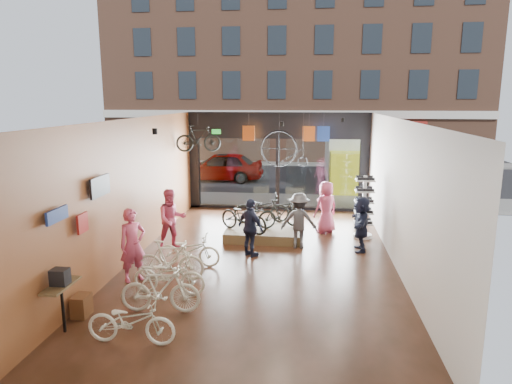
% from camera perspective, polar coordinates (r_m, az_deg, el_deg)
% --- Properties ---
extents(ground_plane, '(7.00, 12.00, 0.04)m').
position_cam_1_polar(ground_plane, '(12.49, 0.74, -8.67)').
color(ground_plane, black).
rests_on(ground_plane, ground).
extents(ceiling, '(7.00, 12.00, 0.04)m').
position_cam_1_polar(ceiling, '(11.73, 0.78, 9.21)').
color(ceiling, black).
rests_on(ceiling, ground).
extents(wall_left, '(0.04, 12.00, 3.80)m').
position_cam_1_polar(wall_left, '(12.81, -15.11, 0.35)').
color(wall_left, brown).
rests_on(wall_left, ground).
extents(wall_right, '(0.04, 12.00, 3.80)m').
position_cam_1_polar(wall_right, '(12.13, 17.54, -0.40)').
color(wall_right, beige).
rests_on(wall_right, ground).
extents(wall_back, '(7.00, 0.04, 3.80)m').
position_cam_1_polar(wall_back, '(6.25, -5.03, -11.09)').
color(wall_back, beige).
rests_on(wall_back, ground).
extents(storefront, '(7.00, 0.26, 3.80)m').
position_cam_1_polar(storefront, '(17.86, 2.74, 3.83)').
color(storefront, black).
rests_on(storefront, ground).
extents(exit_sign, '(0.35, 0.06, 0.18)m').
position_cam_1_polar(exit_sign, '(17.95, -4.98, 7.53)').
color(exit_sign, '#198C26').
rests_on(exit_sign, storefront).
extents(street_road, '(30.00, 18.00, 0.02)m').
position_cam_1_polar(street_road, '(27.03, 4.02, 2.36)').
color(street_road, black).
rests_on(street_road, ground).
extents(sidewalk_near, '(30.00, 2.40, 0.12)m').
position_cam_1_polar(sidewalk_near, '(19.37, 2.93, -1.10)').
color(sidewalk_near, slate).
rests_on(sidewalk_near, ground).
extents(sidewalk_far, '(30.00, 2.00, 0.12)m').
position_cam_1_polar(sidewalk_far, '(30.98, 4.37, 3.66)').
color(sidewalk_far, slate).
rests_on(sidewalk_far, ground).
extents(opposite_building, '(26.00, 5.00, 14.00)m').
position_cam_1_polar(opposite_building, '(33.29, 4.75, 16.18)').
color(opposite_building, brown).
rests_on(opposite_building, ground).
extents(street_car, '(4.54, 1.83, 1.55)m').
position_cam_1_polar(street_car, '(24.38, -4.49, 3.21)').
color(street_car, gray).
rests_on(street_car, street_road).
extents(box_truck, '(2.41, 7.24, 2.85)m').
position_cam_1_polar(box_truck, '(22.94, 11.92, 4.11)').
color(box_truck, silver).
rests_on(box_truck, street_road).
extents(floor_bike_0, '(1.62, 0.57, 0.85)m').
position_cam_1_polar(floor_bike_0, '(8.71, -15.34, -15.31)').
color(floor_bike_0, silver).
rests_on(floor_bike_0, ground_plane).
extents(floor_bike_1, '(1.68, 0.57, 0.99)m').
position_cam_1_polar(floor_bike_1, '(9.69, -11.90, -11.83)').
color(floor_bike_1, silver).
rests_on(floor_bike_1, ground_plane).
extents(floor_bike_2, '(1.69, 0.66, 0.87)m').
position_cam_1_polar(floor_bike_2, '(10.53, -10.83, -10.18)').
color(floor_bike_2, silver).
rests_on(floor_bike_2, ground_plane).
extents(floor_bike_3, '(1.67, 0.54, 0.99)m').
position_cam_1_polar(floor_bike_3, '(11.26, -10.69, -8.39)').
color(floor_bike_3, silver).
rests_on(floor_bike_3, ground_plane).
extents(floor_bike_4, '(1.66, 0.60, 0.87)m').
position_cam_1_polar(floor_bike_4, '(12.11, -8.40, -7.19)').
color(floor_bike_4, silver).
rests_on(floor_bike_4, ground_plane).
extents(display_platform, '(2.40, 1.80, 0.30)m').
position_cam_1_polar(display_platform, '(14.50, 1.13, -5.08)').
color(display_platform, '#4E3E23').
rests_on(display_platform, ground_plane).
extents(display_bike_left, '(1.84, 1.46, 0.93)m').
position_cam_1_polar(display_bike_left, '(13.96, -1.55, -3.10)').
color(display_bike_left, black).
rests_on(display_bike_left, display_platform).
extents(display_bike_mid, '(1.57, 1.03, 0.92)m').
position_cam_1_polar(display_bike_mid, '(14.40, 3.15, -2.70)').
color(display_bike_mid, black).
rests_on(display_bike_mid, display_platform).
extents(display_bike_right, '(1.89, 0.91, 0.95)m').
position_cam_1_polar(display_bike_right, '(14.96, 0.69, -2.06)').
color(display_bike_right, black).
rests_on(display_bike_right, display_platform).
extents(customer_0, '(0.76, 0.75, 1.78)m').
position_cam_1_polar(customer_0, '(11.31, -15.15, -6.42)').
color(customer_0, '#CC4C72').
rests_on(customer_0, ground_plane).
extents(customer_1, '(1.08, 1.01, 1.77)m').
position_cam_1_polar(customer_1, '(13.45, -10.49, -3.36)').
color(customer_1, '#CC4C72').
rests_on(customer_1, ground_plane).
extents(customer_2, '(0.98, 0.92, 1.63)m').
position_cam_1_polar(customer_2, '(12.60, -0.67, -4.50)').
color(customer_2, '#161C33').
rests_on(customer_2, ground_plane).
extents(customer_3, '(1.10, 0.68, 1.64)m').
position_cam_1_polar(customer_3, '(13.37, 5.40, -3.59)').
color(customer_3, '#3F3F44').
rests_on(customer_3, ground_plane).
extents(customer_4, '(0.99, 0.91, 1.70)m').
position_cam_1_polar(customer_4, '(14.99, 8.74, -1.89)').
color(customer_4, '#CC4C72').
rests_on(customer_4, ground_plane).
extents(customer_5, '(0.54, 1.50, 1.60)m').
position_cam_1_polar(customer_5, '(13.40, 13.00, -3.90)').
color(customer_5, '#161C33').
rests_on(customer_5, ground_plane).
extents(sunglasses_rack, '(0.61, 0.51, 1.98)m').
position_cam_1_polar(sunglasses_rack, '(14.65, 13.34, -1.83)').
color(sunglasses_rack, white).
rests_on(sunglasses_rack, ground_plane).
extents(wall_merch, '(0.40, 2.40, 2.60)m').
position_cam_1_polar(wall_merch, '(9.83, -21.69, -7.07)').
color(wall_merch, navy).
rests_on(wall_merch, wall_left).
extents(penny_farthing, '(1.62, 0.06, 1.30)m').
position_cam_1_polar(penny_farthing, '(16.39, 3.83, 5.23)').
color(penny_farthing, black).
rests_on(penny_farthing, ceiling).
extents(hung_bike, '(1.64, 0.82, 0.95)m').
position_cam_1_polar(hung_bike, '(16.39, -7.22, 6.66)').
color(hung_bike, black).
rests_on(hung_bike, ceiling).
extents(jersey_left, '(0.45, 0.03, 0.55)m').
position_cam_1_polar(jersey_left, '(17.06, -0.93, 7.36)').
color(jersey_left, '#CC5919').
rests_on(jersey_left, ceiling).
extents(jersey_mid, '(0.45, 0.03, 0.55)m').
position_cam_1_polar(jersey_mid, '(16.91, 6.61, 7.25)').
color(jersey_mid, '#CC5919').
rests_on(jersey_mid, ceiling).
extents(jersey_right, '(0.45, 0.03, 0.55)m').
position_cam_1_polar(jersey_right, '(16.92, 8.43, 7.20)').
color(jersey_right, '#1E3F99').
rests_on(jersey_right, ceiling).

